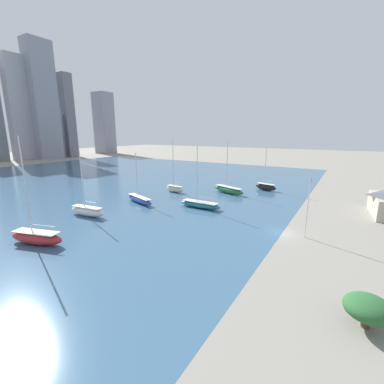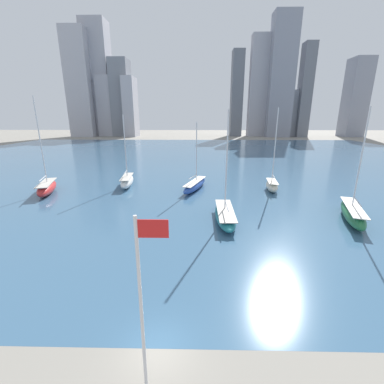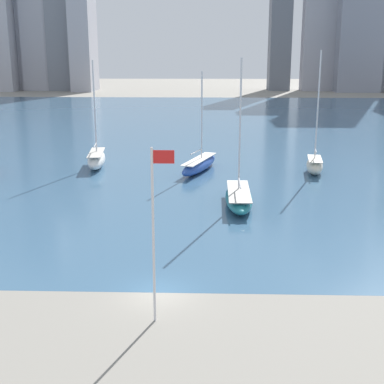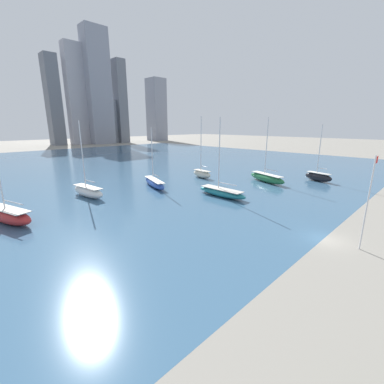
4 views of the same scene
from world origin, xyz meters
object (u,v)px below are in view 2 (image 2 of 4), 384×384
(flag_pole, at_px, (144,320))
(sailboat_red, at_px, (47,187))
(sailboat_green, at_px, (353,213))
(sailboat_blue, at_px, (195,185))
(sailboat_cream, at_px, (272,185))
(sailboat_white, at_px, (127,181))
(sailboat_teal, at_px, (225,214))

(flag_pole, bearing_deg, sailboat_red, 125.08)
(sailboat_green, xyz_separation_m, sailboat_blue, (-20.78, 14.48, -0.16))
(sailboat_green, height_order, sailboat_blue, sailboat_green)
(sailboat_red, relative_size, sailboat_cream, 1.12)
(sailboat_white, bearing_deg, sailboat_blue, -15.27)
(sailboat_red, bearing_deg, sailboat_blue, -10.11)
(sailboat_white, bearing_deg, sailboat_red, -164.67)
(sailboat_green, bearing_deg, sailboat_blue, 164.44)
(sailboat_teal, xyz_separation_m, sailboat_cream, (10.02, 14.20, 0.26))
(sailboat_red, distance_m, sailboat_green, 48.31)
(sailboat_red, bearing_deg, flag_pole, -71.87)
(flag_pole, relative_size, sailboat_red, 0.60)
(flag_pole, height_order, sailboat_white, sailboat_white)
(sailboat_green, distance_m, sailboat_white, 37.86)
(sailboat_red, xyz_separation_m, sailboat_cream, (40.32, 2.59, -0.04))
(sailboat_blue, distance_m, sailboat_cream, 14.15)
(sailboat_red, relative_size, sailboat_blue, 1.35)
(sailboat_red, xyz_separation_m, sailboat_green, (46.96, -11.34, -0.07))
(sailboat_blue, relative_size, sailboat_white, 0.90)
(sailboat_red, xyz_separation_m, sailboat_white, (12.90, 5.18, -0.04))
(sailboat_red, distance_m, sailboat_blue, 26.37)
(sailboat_green, bearing_deg, sailboat_cream, 134.81)
(sailboat_red, height_order, sailboat_cream, sailboat_red)
(flag_pole, distance_m, sailboat_blue, 38.28)
(flag_pole, height_order, sailboat_blue, sailboat_blue)
(sailboat_blue, relative_size, sailboat_cream, 0.83)
(sailboat_blue, distance_m, sailboat_teal, 15.31)
(sailboat_blue, xyz_separation_m, sailboat_white, (-13.29, 2.04, 0.19))
(sailboat_red, bearing_deg, sailboat_white, 4.93)
(flag_pole, bearing_deg, sailboat_teal, 75.90)
(sailboat_teal, relative_size, sailboat_cream, 0.96)
(flag_pole, xyz_separation_m, sailboat_teal, (5.84, 23.23, -4.58))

